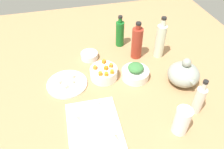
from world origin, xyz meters
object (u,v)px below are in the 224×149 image
at_px(bottle_3, 120,33).
at_px(bowl_small_side, 89,56).
at_px(cutting_board, 95,132).
at_px(bowl_carrots, 104,73).
at_px(bottle_2, 137,43).
at_px(drinking_glass_0, 182,121).
at_px(plate_tofu, 67,84).
at_px(teapot, 184,74).
at_px(bottle_1, 199,99).
at_px(bottle_0, 160,40).
at_px(bowl_greens, 135,74).

bearing_deg(bottle_3, bowl_small_side, -66.43).
bearing_deg(cutting_board, bowl_carrots, 161.29).
xyz_separation_m(bottle_2, drinking_glass_0, (0.55, 0.01, -0.03)).
xyz_separation_m(plate_tofu, bowl_small_side, (-0.20, 0.15, 0.01)).
bearing_deg(cutting_board, bottle_3, 155.45).
height_order(bowl_small_side, drinking_glass_0, drinking_glass_0).
relative_size(bowl_carrots, bottle_3, 0.72).
distance_m(teapot, bottle_1, 0.19).
height_order(bowl_small_side, bottle_2, bottle_2).
bearing_deg(bottle_3, bottle_1, 17.93).
height_order(bottle_0, bottle_3, bottle_0).
height_order(bottle_0, bottle_2, bottle_0).
bearing_deg(teapot, cutting_board, -69.14).
relative_size(cutting_board, teapot, 1.98).
bearing_deg(bottle_2, plate_tofu, -71.08).
distance_m(plate_tofu, bottle_3, 0.48).
relative_size(bowl_small_side, bottle_2, 0.44).
height_order(bowl_carrots, bowl_small_side, bowl_carrots).
distance_m(teapot, bottle_2, 0.33).
bearing_deg(drinking_glass_0, plate_tofu, -132.21).
xyz_separation_m(bottle_0, bottle_3, (-0.17, -0.20, -0.02)).
bearing_deg(bowl_small_side, plate_tofu, -37.91).
xyz_separation_m(teapot, bottle_0, (-0.25, -0.03, 0.05)).
relative_size(bottle_1, bottle_2, 0.84).
height_order(bowl_small_side, teapot, teapot).
bearing_deg(drinking_glass_0, bowl_carrots, -149.60).
xyz_separation_m(plate_tofu, bottle_0, (-0.12, 0.57, 0.10)).
bearing_deg(cutting_board, bottle_2, 143.92).
distance_m(cutting_board, bottle_0, 0.66).
bearing_deg(bowl_small_side, bowl_carrots, 14.07).
xyz_separation_m(plate_tofu, bottle_2, (-0.15, 0.43, 0.09)).
height_order(plate_tofu, bottle_0, bottle_0).
bearing_deg(bowl_carrots, teapot, 70.25).
distance_m(bowl_carrots, bottle_1, 0.50).
height_order(teapot, bottle_1, bottle_1).
xyz_separation_m(cutting_board, bowl_greens, (-0.29, 0.28, 0.02)).
bearing_deg(cutting_board, plate_tofu, -164.75).
bearing_deg(teapot, bottle_3, -152.01).
distance_m(plate_tofu, teapot, 0.61).
height_order(bottle_2, drinking_glass_0, bottle_2).
bearing_deg(teapot, bottle_1, -8.04).
bearing_deg(cutting_board, bowl_greens, 136.66).
relative_size(bowl_carrots, bowl_small_side, 1.46).
distance_m(bowl_carrots, teapot, 0.42).
bearing_deg(plate_tofu, bottle_1, 60.56).
distance_m(plate_tofu, bottle_0, 0.59).
distance_m(bottle_1, bottle_3, 0.64).
xyz_separation_m(teapot, drinking_glass_0, (0.27, -0.15, 0.01)).
distance_m(cutting_board, bowl_greens, 0.41).
relative_size(cutting_board, bottle_1, 1.84).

